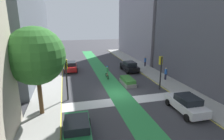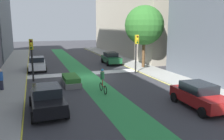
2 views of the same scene
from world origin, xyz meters
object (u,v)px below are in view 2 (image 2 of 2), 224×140
(street_tree_near, at_px, (144,25))
(median_planter, at_px, (71,81))
(car_green_left_near, at_px, (111,58))
(pedestrian_sidewalk_right_b, at_px, (1,79))
(traffic_signal_near_right, at_px, (32,52))
(car_red_left_far, at_px, (199,95))
(car_black_right_far, at_px, (47,99))
(car_white_right_near, at_px, (37,64))
(cyclist_in_lane, at_px, (103,80))
(traffic_signal_near_left, at_px, (136,47))

(street_tree_near, distance_m, median_planter, 12.15)
(car_green_left_near, xyz_separation_m, median_planter, (7.03, 9.67, -0.40))
(pedestrian_sidewalk_right_b, bearing_deg, car_green_left_near, -141.78)
(traffic_signal_near_right, distance_m, car_red_left_far, 14.74)
(car_black_right_far, bearing_deg, car_green_left_near, -121.16)
(car_green_left_near, xyz_separation_m, street_tree_near, (-2.73, 4.26, 4.38))
(car_white_right_near, xyz_separation_m, pedestrian_sidewalk_right_b, (2.88, 8.34, 0.19))
(cyclist_in_lane, bearing_deg, traffic_signal_near_left, -134.06)
(car_green_left_near, bearing_deg, street_tree_near, 122.71)
(car_green_left_near, distance_m, pedestrian_sidewalk_right_b, 15.95)
(car_green_left_near, xyz_separation_m, car_red_left_far, (0.24, 17.94, 0.00))
(traffic_signal_near_right, relative_size, traffic_signal_near_left, 0.94)
(traffic_signal_near_right, height_order, traffic_signal_near_left, traffic_signal_near_left)
(traffic_signal_near_right, xyz_separation_m, traffic_signal_near_left, (-10.64, -0.26, 0.16))
(traffic_signal_near_left, xyz_separation_m, car_green_left_near, (0.50, -6.94, -2.14))
(cyclist_in_lane, bearing_deg, pedestrian_sidewalk_right_b, -20.31)
(car_green_left_near, distance_m, median_planter, 11.96)
(traffic_signal_near_right, distance_m, street_tree_near, 13.43)
(traffic_signal_near_right, relative_size, car_white_right_near, 0.93)
(traffic_signal_near_right, bearing_deg, pedestrian_sidewalk_right_b, 48.18)
(cyclist_in_lane, bearing_deg, street_tree_near, -132.75)
(cyclist_in_lane, bearing_deg, traffic_signal_near_right, -46.79)
(cyclist_in_lane, relative_size, pedestrian_sidewalk_right_b, 1.12)
(car_green_left_near, height_order, car_red_left_far, same)
(median_planter, bearing_deg, car_white_right_near, -72.18)
(traffic_signal_near_left, distance_m, pedestrian_sidewalk_right_b, 13.50)
(cyclist_in_lane, distance_m, street_tree_near, 12.18)
(car_green_left_near, xyz_separation_m, pedestrian_sidewalk_right_b, (12.53, 9.87, 0.19))
(car_black_right_far, height_order, car_red_left_far, same)
(pedestrian_sidewalk_right_b, height_order, median_planter, pedestrian_sidewalk_right_b)
(car_white_right_near, bearing_deg, traffic_signal_near_right, 85.04)
(traffic_signal_near_right, xyz_separation_m, car_black_right_far, (-0.75, 8.33, -1.98))
(traffic_signal_near_right, xyz_separation_m, car_white_right_near, (-0.49, -5.68, -1.98))
(car_black_right_far, height_order, median_planter, car_black_right_far)
(car_red_left_far, bearing_deg, car_white_right_near, -60.18)
(traffic_signal_near_right, height_order, car_green_left_near, traffic_signal_near_right)
(traffic_signal_near_left, distance_m, street_tree_near, 4.15)
(pedestrian_sidewalk_right_b, height_order, street_tree_near, street_tree_near)
(car_red_left_far, bearing_deg, traffic_signal_near_right, -47.32)
(traffic_signal_near_left, height_order, median_planter, traffic_signal_near_left)
(street_tree_near, bearing_deg, car_black_right_far, 42.93)
(car_red_left_far, distance_m, cyclist_in_lane, 7.14)
(cyclist_in_lane, xyz_separation_m, median_planter, (2.01, -2.98, -0.57))
(traffic_signal_near_left, bearing_deg, pedestrian_sidewalk_right_b, 12.67)
(traffic_signal_near_left, relative_size, cyclist_in_lane, 2.26)
(car_green_left_near, xyz_separation_m, car_white_right_near, (9.65, 1.52, 0.00))
(traffic_signal_near_right, distance_m, median_planter, 4.63)
(street_tree_near, bearing_deg, median_planter, 29.00)
(traffic_signal_near_right, bearing_deg, median_planter, 141.55)
(car_white_right_near, distance_m, car_red_left_far, 18.92)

